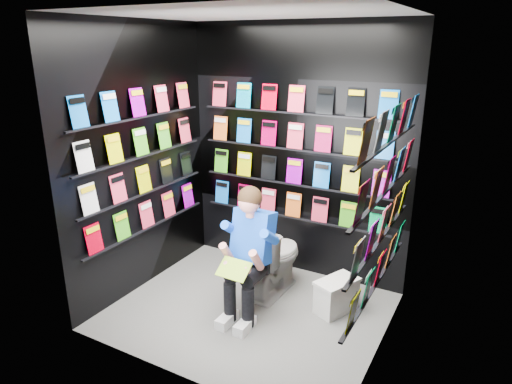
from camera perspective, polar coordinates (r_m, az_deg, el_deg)
The scene contains 14 objects.
floor at distance 4.40m, azimuth -0.97°, elevation -14.65°, with size 2.40×2.40×0.00m, color slate.
ceiling at distance 3.70m, azimuth -1.20°, elevation 21.48°, with size 2.40×2.40×0.00m, color white.
wall_back at distance 4.72m, azimuth 5.02°, elevation 4.81°, with size 2.40×0.04×2.60m, color black.
wall_front at distance 3.07m, azimuth -10.42°, elevation -2.86°, with size 2.40×0.04×2.60m, color black.
wall_left at distance 4.55m, azimuth -14.30°, elevation 3.81°, with size 0.04×2.00×2.60m, color black.
wall_right at distance 3.44m, azimuth 16.51°, elevation -1.02°, with size 0.04×2.00×2.60m, color black.
comics_back at distance 4.69m, azimuth 4.87°, elevation 4.79°, with size 2.10×0.06×1.37m, color #C5001B, non-canonical shape.
comics_left at distance 4.53m, azimuth -14.03°, elevation 3.83°, with size 0.06×1.70×1.37m, color #C5001B, non-canonical shape.
comics_right at distance 3.45m, azimuth 16.04°, elevation -0.86°, with size 0.06×1.70×1.37m, color #C5001B, non-canonical shape.
toilet at distance 4.54m, azimuth 2.12°, elevation -8.21°, with size 0.42×0.75×0.73m, color white.
longbox at distance 4.39m, azimuth 10.01°, elevation -12.80°, with size 0.22×0.39×0.29m, color silver.
longbox_lid at distance 4.31m, azimuth 10.13°, elevation -10.96°, with size 0.24×0.41×0.03m, color silver.
reader at distance 4.08m, azimuth -0.25°, elevation -5.58°, with size 0.48×0.70×1.29m, color blue, non-canonical shape.
held_comic at distance 3.88m, azimuth -2.80°, elevation -9.60°, with size 0.28×0.01×0.19m, color green.
Camera 1 is at (1.85, -3.20, 2.39)m, focal length 32.00 mm.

